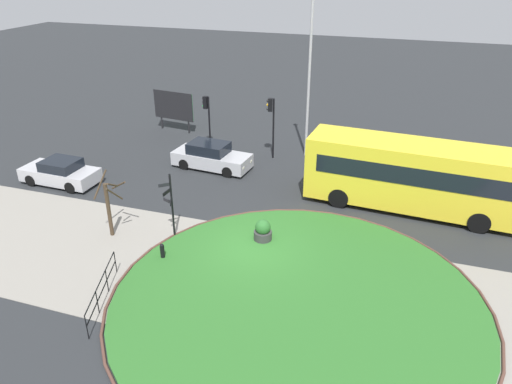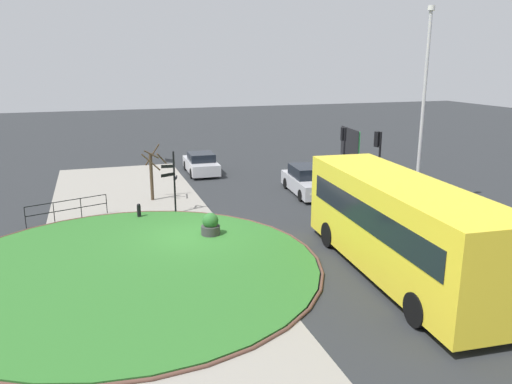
{
  "view_description": "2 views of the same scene",
  "coord_description": "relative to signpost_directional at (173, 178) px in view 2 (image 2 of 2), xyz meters",
  "views": [
    {
      "loc": [
        5.65,
        -16.63,
        11.48
      ],
      "look_at": [
        -0.45,
        1.71,
        1.9
      ],
      "focal_mm": 34.03,
      "sensor_mm": 36.0,
      "label": 1
    },
    {
      "loc": [
        20.03,
        -3.59,
        7.25
      ],
      "look_at": [
        -0.86,
        3.16,
        1.52
      ],
      "focal_mm": 35.36,
      "sensor_mm": 36.0,
      "label": 2
    }
  ],
  "objects": [
    {
      "name": "lamppost_tall",
      "position": [
        3.39,
        11.42,
        3.38
      ],
      "size": [
        0.32,
        0.32,
        9.66
      ],
      "color": "#B7B7BC",
      "rests_on": "ground"
    },
    {
      "name": "planter_near_signpost",
      "position": [
        3.91,
        0.93,
        -1.27
      ],
      "size": [
        0.8,
        0.8,
        1.05
      ],
      "color": "#383838",
      "rests_on": "ground"
    },
    {
      "name": "traffic_light_far",
      "position": [
        1.43,
        10.34,
        1.01
      ],
      "size": [
        0.48,
        0.32,
        3.76
      ],
      "rotation": [
        0.0,
        0.0,
        3.39
      ],
      "color": "black",
      "rests_on": "ground"
    },
    {
      "name": "bollard_foreground",
      "position": [
        0.39,
        -1.72,
        -1.36
      ],
      "size": [
        0.18,
        0.18,
        0.74
      ],
      "color": "black",
      "rests_on": "ground"
    },
    {
      "name": "grass_island",
      "position": [
        6.37,
        -2.62,
        -1.69
      ],
      "size": [
        13.61,
        13.61,
        0.1
      ],
      "primitive_type": "cylinder",
      "color": "#2D6B28",
      "rests_on": "ground"
    },
    {
      "name": "signpost_directional",
      "position": [
        0.0,
        0.0,
        0.0
      ],
      "size": [
        0.83,
        0.89,
        3.08
      ],
      "color": "black",
      "rests_on": "ground"
    },
    {
      "name": "sidewalk_paving",
      "position": [
        3.74,
        -2.05,
        -1.73
      ],
      "size": [
        32.0,
        7.64,
        0.02
      ],
      "primitive_type": "cube",
      "color": "gray",
      "rests_on": "ground"
    },
    {
      "name": "car_near_lane",
      "position": [
        -8.44,
        3.13,
        -1.09
      ],
      "size": [
        4.29,
        1.95,
        1.4
      ],
      "rotation": [
        0.0,
        0.0,
        3.11
      ],
      "color": "#B7B7BC",
      "rests_on": "ground"
    },
    {
      "name": "billboard_left",
      "position": [
        -6.51,
        13.05,
        0.06
      ],
      "size": [
        3.14,
        0.53,
        2.84
      ],
      "rotation": [
        0.0,
        0.0,
        -0.13
      ],
      "color": "black",
      "rests_on": "ground"
    },
    {
      "name": "ground",
      "position": [
        3.74,
        0.13,
        -1.74
      ],
      "size": [
        120.0,
        120.0,
        0.0
      ],
      "primitive_type": "plane",
      "color": "#282B2D"
    },
    {
      "name": "traffic_light_near",
      "position": [
        -2.9,
        10.64,
        0.78
      ],
      "size": [
        0.49,
        0.27,
        3.43
      ],
      "rotation": [
        0.0,
        0.0,
        3.08
      ],
      "color": "black",
      "rests_on": "ground"
    },
    {
      "name": "railing_grass_edge",
      "position": [
        -0.31,
        -4.9,
        -1.1
      ],
      "size": [
        1.24,
        3.56,
        0.99
      ],
      "rotation": [
        0.0,
        0.0,
        5.04
      ],
      "color": "black",
      "rests_on": "ground"
    },
    {
      "name": "bus_yellow",
      "position": [
        9.82,
        6.16,
        0.07
      ],
      "size": [
        10.26,
        3.25,
        3.37
      ],
      "rotation": [
        0.0,
        0.0,
        3.08
      ],
      "color": "yellow",
      "rests_on": "ground"
    },
    {
      "name": "street_tree_bare",
      "position": [
        -2.65,
        -0.68,
        -0.16
      ],
      "size": [
        1.42,
        1.39,
        3.01
      ],
      "color": "#423323",
      "rests_on": "ground"
    },
    {
      "name": "grass_kerb_ring",
      "position": [
        6.37,
        -2.62,
        -1.69
      ],
      "size": [
        13.92,
        13.92,
        0.11
      ],
      "primitive_type": "torus",
      "color": "brown",
      "rests_on": "ground"
    },
    {
      "name": "car_far_lane",
      "position": [
        -1.43,
        7.7,
        -1.02
      ],
      "size": [
        4.7,
        2.17,
        1.55
      ],
      "rotation": [
        0.0,
        0.0,
        -0.09
      ],
      "color": "#B7B7BC",
      "rests_on": "ground"
    }
  ]
}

